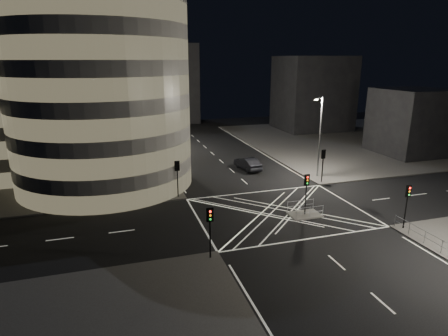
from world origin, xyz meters
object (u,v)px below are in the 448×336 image
object	(u,v)px
traffic_signal_fl	(177,172)
traffic_signal_nr	(407,199)
street_lamp_left_near	(163,139)
sedan	(248,163)
central_island	(305,215)
traffic_signal_nl	(210,223)
street_lamp_left_far	(148,117)
traffic_signal_fr	(323,160)
traffic_signal_island	(306,187)
street_lamp_right_far	(320,134)

from	to	relation	value
traffic_signal_fl	traffic_signal_nr	xyz separation A→B (m)	(17.60, -13.60, 0.00)
street_lamp_left_near	sedan	bearing A→B (deg)	13.84
central_island	street_lamp_left_near	world-z (taller)	street_lamp_left_near
traffic_signal_nl	street_lamp_left_far	world-z (taller)	street_lamp_left_far
traffic_signal_nr	traffic_signal_fl	bearing A→B (deg)	142.31
traffic_signal_nl	street_lamp_left_far	size ratio (longest dim) A/B	0.40
traffic_signal_nl	traffic_signal_fr	xyz separation A→B (m)	(17.60, 13.60, 0.00)
traffic_signal_nl	sedan	world-z (taller)	traffic_signal_nl
traffic_signal_island	street_lamp_right_far	bearing A→B (deg)	54.70
sedan	traffic_signal_fr	bearing A→B (deg)	121.06
traffic_signal_island	street_lamp_left_far	bearing A→B (deg)	109.95
central_island	sedan	distance (m)	16.39
traffic_signal_fl	street_lamp_left_far	xyz separation A→B (m)	(-0.64, 23.20, 2.63)
central_island	street_lamp_left_near	distance (m)	18.52
traffic_signal_island	street_lamp_left_near	distance (m)	17.89
street_lamp_right_far	sedan	distance (m)	10.42
traffic_signal_nl	street_lamp_left_far	distance (m)	36.90
traffic_signal_fr	street_lamp_left_far	size ratio (longest dim) A/B	0.40
traffic_signal_fr	sedan	world-z (taller)	traffic_signal_fr
street_lamp_left_far	traffic_signal_fl	bearing A→B (deg)	-88.43
traffic_signal_fl	traffic_signal_fr	size ratio (longest dim) A/B	1.00
traffic_signal_fl	sedan	world-z (taller)	traffic_signal_fl
traffic_signal_nl	traffic_signal_fl	bearing A→B (deg)	90.00
central_island	traffic_signal_fl	xyz separation A→B (m)	(-10.80, 8.30, 2.84)
street_lamp_left_far	traffic_signal_fr	bearing A→B (deg)	-51.83
traffic_signal_island	street_lamp_right_far	size ratio (longest dim) A/B	0.40
traffic_signal_fr	street_lamp_right_far	distance (m)	3.48
central_island	traffic_signal_fl	bearing A→B (deg)	142.46
traffic_signal_nr	street_lamp_left_near	xyz separation A→B (m)	(-18.24, 18.80, 2.63)
traffic_signal_nr	traffic_signal_island	xyz separation A→B (m)	(-6.80, 5.30, 0.00)
traffic_signal_fl	street_lamp_left_near	size ratio (longest dim) A/B	0.40
central_island	traffic_signal_fl	distance (m)	13.91
central_island	street_lamp_right_far	world-z (taller)	street_lamp_right_far
traffic_signal_fl	traffic_signal_fr	bearing A→B (deg)	0.00
sedan	traffic_signal_fl	bearing A→B (deg)	28.08
street_lamp_right_far	traffic_signal_nr	bearing A→B (deg)	-92.30
traffic_signal_fr	street_lamp_left_near	bearing A→B (deg)	164.08
street_lamp_left_far	street_lamp_right_far	xyz separation A→B (m)	(18.87, -21.00, 0.00)
street_lamp_left_near	traffic_signal_fl	bearing A→B (deg)	-83.03
traffic_signal_fr	street_lamp_left_near	distance (m)	19.14
traffic_signal_nl	traffic_signal_fr	bearing A→B (deg)	37.69
traffic_signal_island	sedan	distance (m)	16.50
traffic_signal_nl	traffic_signal_fr	distance (m)	22.24
traffic_signal_fr	traffic_signal_nr	size ratio (longest dim) A/B	1.00
central_island	traffic_signal_island	xyz separation A→B (m)	(0.00, 0.00, 2.84)
street_lamp_left_far	street_lamp_right_far	world-z (taller)	same
traffic_signal_nr	street_lamp_left_near	distance (m)	26.32
street_lamp_left_near	traffic_signal_nr	bearing A→B (deg)	-45.87
central_island	traffic_signal_fl	world-z (taller)	traffic_signal_fl
central_island	traffic_signal_nl	distance (m)	12.36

